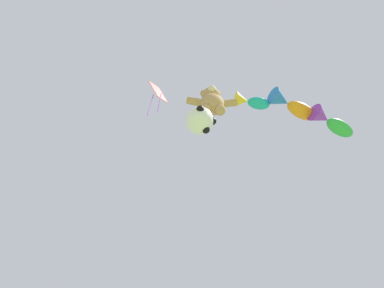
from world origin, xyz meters
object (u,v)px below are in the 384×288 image
fish_kite_teal (250,102)px  diamond_kite (158,94)px  fish_kite_tangerine (291,105)px  soccer_ball_kite (200,121)px  fish_kite_emerald (330,122)px  teddy_bear_kite (212,102)px

fish_kite_teal → diamond_kite: size_ratio=0.48×
fish_kite_teal → fish_kite_tangerine: 1.85m
soccer_ball_kite → fish_kite_tangerine: fish_kite_tangerine is taller
fish_kite_teal → fish_kite_emerald: 3.70m
diamond_kite → fish_kite_tangerine: bearing=-1.0°
fish_kite_tangerine → diamond_kite: diamond_kite is taller
fish_kite_emerald → diamond_kite: size_ratio=0.70×
soccer_ball_kite → fish_kite_tangerine: size_ratio=0.42×
soccer_ball_kite → fish_kite_teal: bearing=13.9°
fish_kite_emerald → fish_kite_teal: bearing=-168.9°
teddy_bear_kite → fish_kite_tangerine: bearing=11.1°
fish_kite_teal → fish_kite_tangerine: bearing=3.8°
fish_kite_tangerine → fish_kite_emerald: size_ratio=1.04×
diamond_kite → fish_kite_emerald: bearing=3.6°
teddy_bear_kite → fish_kite_tangerine: 4.11m
soccer_ball_kite → fish_kite_tangerine: bearing=9.5°
teddy_bear_kite → fish_kite_emerald: 5.77m
teddy_bear_kite → fish_kite_tangerine: size_ratio=0.81×
soccer_ball_kite → fish_kite_teal: 4.09m
diamond_kite → teddy_bear_kite: bearing=-19.4°
fish_kite_tangerine → fish_kite_emerald: 1.91m
fish_kite_emerald → diamond_kite: bearing=-176.4°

